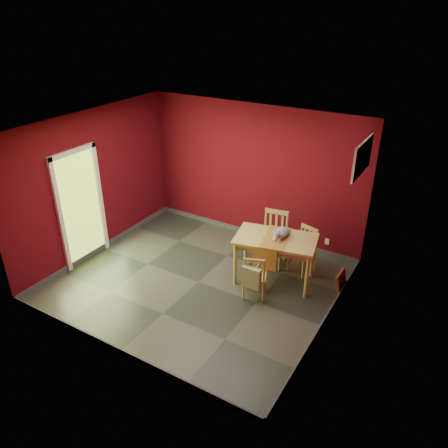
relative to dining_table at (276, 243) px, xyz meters
The scene contains 13 objects.
ground 1.50m from the dining_table, 146.04° to the right, with size 4.50×4.50×0.00m, color #2D342D.
room_shell 1.48m from the dining_table, 146.04° to the right, with size 4.50×4.50×4.50m.
doorway 3.52m from the dining_table, 161.15° to the right, with size 0.06×1.01×2.13m.
window 2.00m from the dining_table, 13.25° to the left, with size 0.05×0.90×0.50m.
outlet_plate 1.42m from the dining_table, 67.76° to the left, with size 0.08×0.01×0.12m, color silver.
dining_table is the anchor object (origin of this frame).
table_runner 0.14m from the dining_table, 90.00° to the right, with size 0.55×0.89×0.41m.
chair_far_left 0.64m from the dining_table, 117.35° to the left, with size 0.53×0.53×1.00m.
chair_far_right 0.70m from the dining_table, 60.39° to the left, with size 0.48×0.48×0.84m.
chair_near 0.69m from the dining_table, 96.96° to the right, with size 0.48×0.48×0.79m.
tote_bag 0.83m from the dining_table, 92.24° to the right, with size 0.30×0.18×0.43m.
cat 0.23m from the dining_table, 47.07° to the left, with size 0.23×0.44×0.22m, color slate, non-canonical shape.
picture_frame 1.26m from the dining_table, 13.78° to the left, with size 0.13×0.36×0.36m.
Camera 1 is at (3.58, -5.15, 4.37)m, focal length 35.00 mm.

